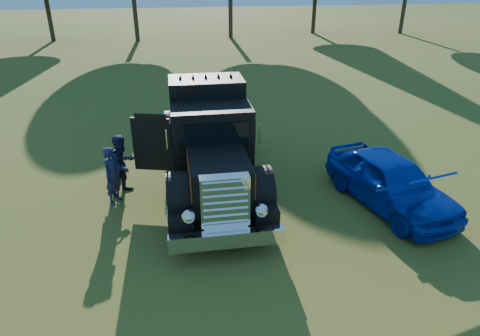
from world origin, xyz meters
name	(u,v)px	position (x,y,z in m)	size (l,w,h in m)	color
ground	(241,230)	(0.00, 0.00, 0.00)	(120.00, 120.00, 0.00)	#364C16
diamond_t_truck	(211,148)	(-0.48, 2.23, 1.28)	(3.35, 7.16, 3.00)	black
hotrod_coupe	(391,181)	(4.09, 0.60, 0.71)	(2.55, 4.45, 1.89)	#060A91
spectator_near	(113,175)	(-3.11, 1.92, 0.79)	(0.58, 0.38, 1.58)	#1E2547
spectator_far	(123,165)	(-2.89, 2.42, 0.86)	(0.84, 0.65, 1.73)	#1E2A46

